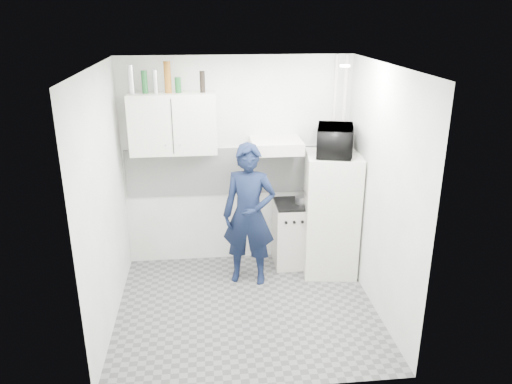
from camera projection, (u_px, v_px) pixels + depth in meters
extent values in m
plane|color=slate|center=(247.00, 308.00, 5.48)|extent=(2.80, 2.80, 0.00)
plane|color=white|center=(245.00, 66.00, 4.59)|extent=(2.80, 2.80, 0.00)
plane|color=white|center=(237.00, 163.00, 6.20)|extent=(2.80, 0.00, 2.80)
plane|color=white|center=(104.00, 203.00, 4.89)|extent=(0.00, 2.60, 2.60)
plane|color=white|center=(380.00, 193.00, 5.17)|extent=(0.00, 2.60, 2.60)
imported|color=black|center=(249.00, 215.00, 5.78)|extent=(0.70, 0.55, 1.69)
cube|color=silver|center=(294.00, 234.00, 6.34)|extent=(0.50, 0.50, 0.80)
cube|color=silver|center=(331.00, 214.00, 6.05)|extent=(0.70, 0.70, 1.51)
cube|color=black|center=(295.00, 204.00, 6.20)|extent=(0.48, 0.48, 0.03)
cylinder|color=silver|center=(301.00, 200.00, 6.17)|extent=(0.16, 0.16, 0.09)
imported|color=black|center=(335.00, 140.00, 5.74)|extent=(0.68, 0.54, 0.33)
cylinder|color=silver|center=(131.00, 79.00, 5.55)|extent=(0.07, 0.07, 0.32)
cylinder|color=#144C1E|center=(145.00, 82.00, 5.58)|extent=(0.07, 0.07, 0.25)
cylinder|color=silver|center=(155.00, 82.00, 5.59)|extent=(0.06, 0.06, 0.26)
cylinder|color=brown|center=(168.00, 77.00, 5.59)|extent=(0.08, 0.08, 0.35)
cylinder|color=#144C1E|center=(178.00, 85.00, 5.63)|extent=(0.07, 0.07, 0.18)
cylinder|color=black|center=(202.00, 82.00, 5.65)|extent=(0.06, 0.06, 0.24)
cube|color=silver|center=(173.00, 123.00, 5.77)|extent=(1.00, 0.35, 0.70)
cube|color=silver|center=(276.00, 146.00, 5.92)|extent=(0.60, 0.50, 0.14)
cube|color=white|center=(237.00, 171.00, 6.22)|extent=(2.74, 0.03, 0.60)
cylinder|color=silver|center=(341.00, 161.00, 6.25)|extent=(0.05, 0.05, 2.60)
cylinder|color=silver|center=(332.00, 162.00, 6.24)|extent=(0.04, 0.04, 2.60)
cylinder|color=white|center=(345.00, 66.00, 4.88)|extent=(0.10, 0.10, 0.02)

